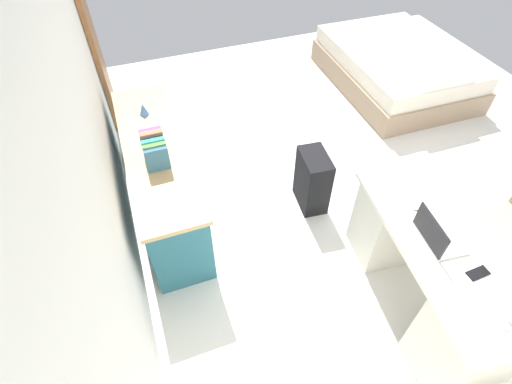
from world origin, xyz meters
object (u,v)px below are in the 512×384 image
Objects in this scene: computer_mouse at (420,207)px; cell_phone_near_laptop at (478,273)px; bed at (396,68)px; laptop at (437,235)px; desk at (432,271)px; credenza at (162,179)px; figurine_small at (143,109)px; suitcase_black at (312,181)px.

cell_phone_near_laptop is at bearing -171.77° from computer_mouse.
cell_phone_near_laptop is at bearing 152.36° from bed.
laptop is at bearing 148.38° from bed.
laptop is at bearing 13.94° from cell_phone_near_laptop.
credenza is at bearing 45.60° from desk.
laptop is at bearing 170.98° from computer_mouse.
desk is 4.52× the size of laptop.
credenza is 0.94× the size of bed.
credenza is 2.19m from laptop.
computer_mouse is at bearing 3.36° from desk.
figurine_small is (1.71, 1.59, 0.04)m from computer_mouse.
bed reaches higher than suitcase_black.
figurine_small is at bearing 32.98° from cell_phone_near_laptop.
cell_phone_near_laptop is at bearing -163.74° from laptop.
computer_mouse is (-2.36, 1.54, 0.51)m from bed.
figurine_small is at bearing 0.20° from credenza.
cell_phone_near_laptop is (-0.55, -0.01, -0.01)m from computer_mouse.
suitcase_black is at bearing -107.29° from credenza.
laptop is (-2.61, 1.61, 0.54)m from bed.
bed is 2.38m from suitcase_black.
bed is 3.42× the size of suitcase_black.
credenza reaches higher than bed.
figurine_small reaches higher than cell_phone_near_laptop.
cell_phone_near_laptop is (-1.42, -0.34, 0.46)m from suitcase_black.
desk reaches higher than bed.
laptop reaches higher than cell_phone_near_laptop.
suitcase_black is 1.59m from figurine_small.
figurine_small is (1.97, 1.52, 0.00)m from laptop.
suitcase_black is 1.54m from cell_phone_near_laptop.
suitcase_black is at bearing 11.22° from cell_phone_near_laptop.
laptop is 0.27m from computer_mouse.
bed is 3.32m from cell_phone_near_laptop.
credenza is (1.57, 1.60, -0.02)m from desk.
computer_mouse is 2.34m from figurine_small.
credenza is 18.00× the size of computer_mouse.
computer_mouse is 0.74× the size of cell_phone_near_laptop.
computer_mouse is at bearing -15.73° from laptop.
suitcase_black is at bearing -123.64° from figurine_small.
bed is at bearing -29.96° from cell_phone_near_laptop.
credenza is at bearing 44.86° from laptop.
desk is 2.24m from credenza.
figurine_small is (0.45, 0.00, 0.42)m from credenza.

